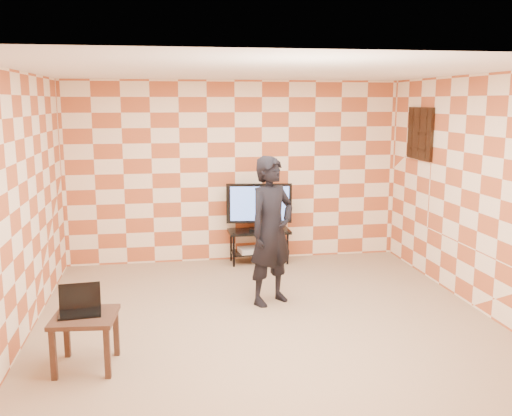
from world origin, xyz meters
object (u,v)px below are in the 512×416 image
Objects in this scene: side_table at (85,324)px; person at (271,231)px; tv at (259,204)px; tv_stand at (259,239)px.

person is at bearing 35.18° from side_table.
tv is 0.55× the size of person.
tv is 1.61× the size of side_table.
side_table is at bearing -176.55° from person.
tv is at bearing 53.27° from person.
tv is at bearing 55.63° from side_table.
side_table is at bearing -124.34° from tv_stand.
side_table is at bearing -124.37° from tv.
tv is (0.00, -0.00, 0.52)m from tv_stand.
person reaches higher than tv_stand.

